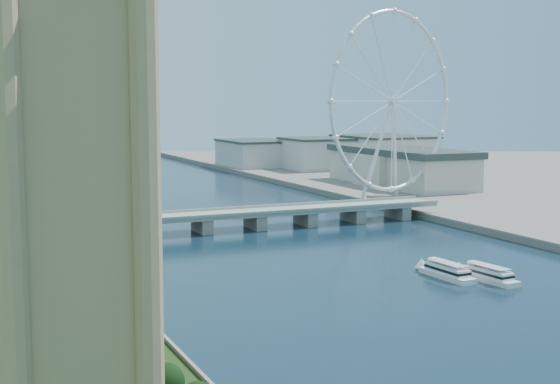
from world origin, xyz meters
TOP-DOWN VIEW (x-y plane):
  - victoria_tower at (-135.00, 55.00)m, footprint 28.16×28.16m
  - parliament_range at (-128.00, 170.00)m, footprint 24.00×200.00m
  - big_ben at (-128.00, 278.00)m, footprint 20.02×20.02m
  - westminster_bridge at (0.00, 300.00)m, footprint 220.00×22.00m
  - london_eye at (119.98, 355.08)m, footprint 113.60×39.12m
  - county_hall at (175.00, 430.00)m, footprint 54.00×144.00m
  - city_skyline at (39.22, 560.08)m, footprint 505.00×280.00m
  - tour_boat_near at (23.88, 160.67)m, footprint 8.99×30.32m
  - tour_boat_far at (35.11, 149.91)m, footprint 10.49×30.17m

SIDE VIEW (x-z plane):
  - county_hall at x=175.00m, z-range -17.50..17.50m
  - tour_boat_near at x=23.88m, z-range -3.32..3.32m
  - tour_boat_far at x=35.11m, z-range -3.26..3.26m
  - westminster_bridge at x=0.00m, z-range 1.88..11.38m
  - city_skyline at x=39.22m, z-range 0.96..32.96m
  - parliament_range at x=-128.00m, z-range -16.52..53.48m
  - victoria_tower at x=-135.00m, z-range -1.51..110.49m
  - big_ben at x=-128.00m, z-range 11.57..121.57m
  - london_eye at x=119.98m, z-range 5.37..129.67m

